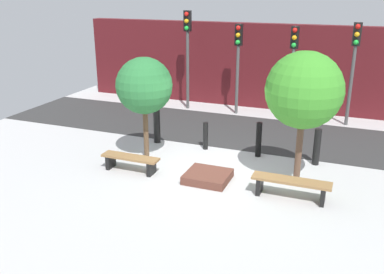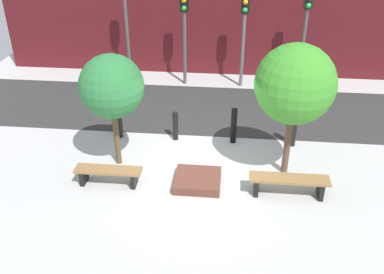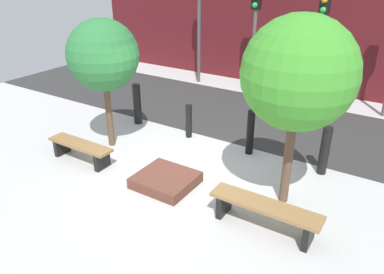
{
  "view_description": "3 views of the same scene",
  "coord_description": "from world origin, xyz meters",
  "px_view_note": "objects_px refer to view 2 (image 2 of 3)",
  "views": [
    {
      "loc": [
        3.3,
        -10.07,
        4.73
      ],
      "look_at": [
        -0.51,
        -0.41,
        1.06
      ],
      "focal_mm": 40.0,
      "sensor_mm": 36.0,
      "label": 1
    },
    {
      "loc": [
        0.71,
        -9.03,
        6.17
      ],
      "look_at": [
        -0.21,
        0.11,
        0.91
      ],
      "focal_mm": 40.0,
      "sensor_mm": 36.0,
      "label": 2
    },
    {
      "loc": [
        3.8,
        -5.61,
        4.02
      ],
      "look_at": [
        0.41,
        -0.27,
        1.02
      ],
      "focal_mm": 35.0,
      "sensor_mm": 36.0,
      "label": 3
    }
  ],
  "objects_px": {
    "traffic_light_mid_west": "(184,19)",
    "traffic_light_east": "(306,19)",
    "bench_right": "(289,182)",
    "bollard_center": "(234,126)",
    "bollard_right": "(293,129)",
    "tree_behind_left_bench": "(112,87)",
    "tree_behind_right_bench": "(295,85)",
    "bench_left": "(108,173)",
    "planter_bed": "(198,180)",
    "traffic_light_mid_east": "(244,21)",
    "bollard_left": "(175,126)",
    "bollard_far_left": "(118,120)",
    "traffic_light_west": "(125,10)"
  },
  "relations": [
    {
      "from": "traffic_light_mid_west",
      "to": "traffic_light_east",
      "type": "bearing_deg",
      "value": 0.01
    },
    {
      "from": "bench_right",
      "to": "bollard_center",
      "type": "distance_m",
      "value": 2.66
    },
    {
      "from": "bollard_center",
      "to": "traffic_light_mid_west",
      "type": "height_order",
      "value": "traffic_light_mid_west"
    },
    {
      "from": "bollard_right",
      "to": "bench_right",
      "type": "bearing_deg",
      "value": -98.01
    },
    {
      "from": "bench_right",
      "to": "bollard_right",
      "type": "relative_size",
      "value": 1.77
    },
    {
      "from": "tree_behind_left_bench",
      "to": "tree_behind_right_bench",
      "type": "distance_m",
      "value": 4.28
    },
    {
      "from": "bench_left",
      "to": "tree_behind_left_bench",
      "type": "bearing_deg",
      "value": 89.79
    },
    {
      "from": "planter_bed",
      "to": "bollard_right",
      "type": "xyz_separation_m",
      "value": [
        2.46,
        2.11,
        0.41
      ]
    },
    {
      "from": "traffic_light_mid_east",
      "to": "traffic_light_east",
      "type": "distance_m",
      "value": 2.06
    },
    {
      "from": "tree_behind_right_bench",
      "to": "traffic_light_mid_east",
      "type": "height_order",
      "value": "traffic_light_mid_east"
    },
    {
      "from": "bench_right",
      "to": "tree_behind_right_bench",
      "type": "bearing_deg",
      "value": 90.21
    },
    {
      "from": "bollard_left",
      "to": "bollard_right",
      "type": "bearing_deg",
      "value": 0.0
    },
    {
      "from": "bench_left",
      "to": "traffic_light_east",
      "type": "height_order",
      "value": "traffic_light_east"
    },
    {
      "from": "bench_left",
      "to": "tree_behind_right_bench",
      "type": "bearing_deg",
      "value": 12.22
    },
    {
      "from": "bollard_far_left",
      "to": "traffic_light_east",
      "type": "distance_m",
      "value": 7.18
    },
    {
      "from": "traffic_light_west",
      "to": "traffic_light_mid_west",
      "type": "distance_m",
      "value": 2.08
    },
    {
      "from": "bollard_far_left",
      "to": "bollard_center",
      "type": "relative_size",
      "value": 1.05
    },
    {
      "from": "bollard_far_left",
      "to": "bollard_right",
      "type": "relative_size",
      "value": 1.05
    },
    {
      "from": "bench_right",
      "to": "bollard_far_left",
      "type": "height_order",
      "value": "bollard_far_left"
    },
    {
      "from": "bench_right",
      "to": "bollard_right",
      "type": "distance_m",
      "value": 2.34
    },
    {
      "from": "traffic_light_west",
      "to": "traffic_light_mid_west",
      "type": "relative_size",
      "value": 1.13
    },
    {
      "from": "bench_left",
      "to": "bollard_center",
      "type": "relative_size",
      "value": 1.55
    },
    {
      "from": "bench_right",
      "to": "bollard_center",
      "type": "bearing_deg",
      "value": 119.9
    },
    {
      "from": "planter_bed",
      "to": "bench_left",
      "type": "bearing_deg",
      "value": -174.65
    },
    {
      "from": "tree_behind_right_bench",
      "to": "traffic_light_west",
      "type": "relative_size",
      "value": 0.86
    },
    {
      "from": "bollard_center",
      "to": "traffic_light_mid_west",
      "type": "xyz_separation_m",
      "value": [
        -1.85,
        4.13,
        1.85
      ]
    },
    {
      "from": "bollard_center",
      "to": "traffic_light_mid_east",
      "type": "relative_size",
      "value": 0.31
    },
    {
      "from": "bollard_center",
      "to": "traffic_light_mid_east",
      "type": "height_order",
      "value": "traffic_light_mid_east"
    },
    {
      "from": "bollard_right",
      "to": "traffic_light_west",
      "type": "relative_size",
      "value": 0.27
    },
    {
      "from": "bollard_left",
      "to": "bollard_center",
      "type": "bearing_deg",
      "value": 0.0
    },
    {
      "from": "bollard_right",
      "to": "traffic_light_east",
      "type": "distance_m",
      "value": 4.62
    },
    {
      "from": "bench_left",
      "to": "traffic_light_east",
      "type": "bearing_deg",
      "value": 50.77
    },
    {
      "from": "bollard_far_left",
      "to": "bollard_left",
      "type": "bearing_deg",
      "value": 0.0
    },
    {
      "from": "bench_right",
      "to": "traffic_light_east",
      "type": "height_order",
      "value": "traffic_light_east"
    },
    {
      "from": "planter_bed",
      "to": "tree_behind_left_bench",
      "type": "distance_m",
      "value": 3.05
    },
    {
      "from": "bench_left",
      "to": "tree_behind_left_bench",
      "type": "height_order",
      "value": "tree_behind_left_bench"
    },
    {
      "from": "bench_left",
      "to": "bollard_right",
      "type": "bearing_deg",
      "value": 26.45
    },
    {
      "from": "bench_right",
      "to": "bollard_center",
      "type": "height_order",
      "value": "bollard_center"
    },
    {
      "from": "traffic_light_mid_west",
      "to": "traffic_light_mid_east",
      "type": "distance_m",
      "value": 2.06
    },
    {
      "from": "planter_bed",
      "to": "tree_behind_left_bench",
      "type": "bearing_deg",
      "value": 160.85
    },
    {
      "from": "bollard_left",
      "to": "traffic_light_east",
      "type": "bearing_deg",
      "value": 46.63
    },
    {
      "from": "bollard_far_left",
      "to": "bollard_right",
      "type": "bearing_deg",
      "value": 0.0
    },
    {
      "from": "tree_behind_right_bench",
      "to": "traffic_light_mid_west",
      "type": "distance_m",
      "value": 6.34
    },
    {
      "from": "traffic_light_west",
      "to": "traffic_light_mid_west",
      "type": "xyz_separation_m",
      "value": [
        2.06,
        -0.0,
        -0.29
      ]
    },
    {
      "from": "bollard_center",
      "to": "traffic_light_east",
      "type": "xyz_separation_m",
      "value": [
        2.26,
        4.13,
        1.97
      ]
    },
    {
      "from": "bench_left",
      "to": "traffic_light_west",
      "type": "height_order",
      "value": "traffic_light_west"
    },
    {
      "from": "bollard_far_left",
      "to": "traffic_light_mid_east",
      "type": "relative_size",
      "value": 0.32
    },
    {
      "from": "bollard_left",
      "to": "traffic_light_mid_east",
      "type": "height_order",
      "value": "traffic_light_mid_east"
    },
    {
      "from": "bench_left",
      "to": "traffic_light_mid_east",
      "type": "distance_m",
      "value": 7.47
    },
    {
      "from": "traffic_light_mid_east",
      "to": "traffic_light_east",
      "type": "relative_size",
      "value": 0.95
    }
  ]
}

